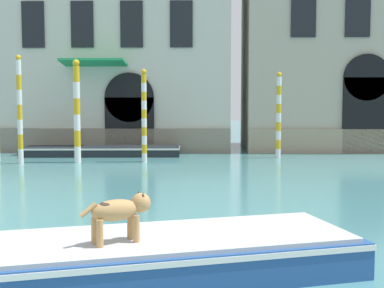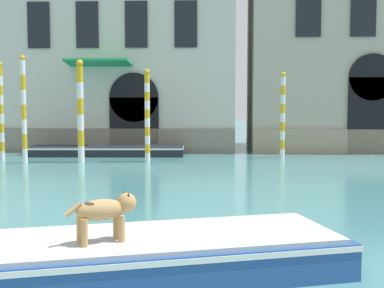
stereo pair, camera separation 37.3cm
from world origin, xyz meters
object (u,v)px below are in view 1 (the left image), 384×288
object	(u,v)px
boat_foreground	(58,262)
dog_on_deck	(120,211)
boat_moored_near_palazzo	(103,151)
mooring_pole_1	(144,115)
mooring_pole_0	(279,115)
mooring_pole_4	(20,109)
mooring_pole_2	(77,111)

from	to	relation	value
boat_foreground	dog_on_deck	bearing A→B (deg)	-13.57
boat_foreground	dog_on_deck	xyz separation A→B (m)	(0.87, 0.05, 0.73)
boat_moored_near_palazzo	mooring_pole_1	bearing A→B (deg)	-48.88
mooring_pole_0	mooring_pole_4	distance (m)	10.80
dog_on_deck	mooring_pole_4	size ratio (longest dim) A/B	0.21
boat_foreground	mooring_pole_2	xyz separation A→B (m)	(-3.20, 14.23, 1.78)
dog_on_deck	boat_moored_near_palazzo	distance (m)	17.10
mooring_pole_2	boat_moored_near_palazzo	bearing A→B (deg)	78.52
mooring_pole_2	mooring_pole_4	world-z (taller)	mooring_pole_4
boat_moored_near_palazzo	mooring_pole_0	size ratio (longest dim) A/B	1.89
mooring_pole_0	mooring_pole_1	distance (m)	5.92
boat_foreground	mooring_pole_0	xyz separation A→B (m)	(5.16, 16.16, 1.57)
boat_moored_near_palazzo	mooring_pole_4	bearing A→B (deg)	-134.40
mooring_pole_0	mooring_pole_4	size ratio (longest dim) A/B	0.87
mooring_pole_0	mooring_pole_2	distance (m)	8.59
dog_on_deck	boat_foreground	bearing A→B (deg)	151.94
mooring_pole_4	boat_moored_near_palazzo	bearing A→B (deg)	48.36
boat_foreground	mooring_pole_2	size ratio (longest dim) A/B	2.16
boat_moored_near_palazzo	mooring_pole_0	world-z (taller)	mooring_pole_0
mooring_pole_4	mooring_pole_1	bearing A→B (deg)	8.78
boat_foreground	mooring_pole_4	world-z (taller)	mooring_pole_4
mooring_pole_1	dog_on_deck	bearing A→B (deg)	-84.51
boat_foreground	boat_moored_near_palazzo	xyz separation A→B (m)	(-2.69, 16.76, -0.09)
dog_on_deck	boat_moored_near_palazzo	world-z (taller)	dog_on_deck
mooring_pole_0	mooring_pole_2	size ratio (longest dim) A/B	0.90
boat_moored_near_palazzo	mooring_pole_2	world-z (taller)	mooring_pole_2
mooring_pole_1	mooring_pole_0	bearing A→B (deg)	16.35
dog_on_deck	mooring_pole_1	world-z (taller)	mooring_pole_1
boat_foreground	dog_on_deck	size ratio (longest dim) A/B	9.76
boat_moored_near_palazzo	mooring_pole_1	world-z (taller)	mooring_pole_1
boat_foreground	boat_moored_near_palazzo	bearing A→B (deg)	82.29
dog_on_deck	mooring_pole_2	world-z (taller)	mooring_pole_2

